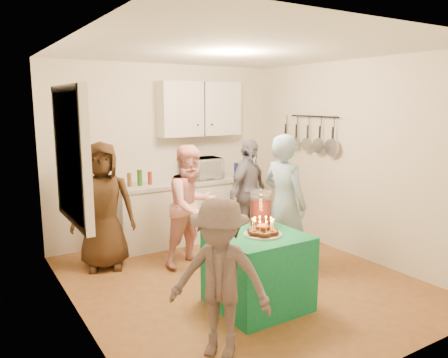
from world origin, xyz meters
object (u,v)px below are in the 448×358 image
woman_back_center (192,206)px  man_birthday (284,204)px  punch_jar (261,209)px  woman_back_right (248,192)px  woman_back_left (103,206)px  child_near_left (220,279)px  microwave (202,168)px  counter (188,212)px  party_table (258,270)px

woman_back_center → man_birthday: bearing=-55.8°
punch_jar → man_birthday: bearing=28.7°
punch_jar → woman_back_right: bearing=59.5°
woman_back_left → child_near_left: size_ratio=1.20×
man_birthday → woman_back_left: bearing=45.1°
microwave → woman_back_left: 1.74m
microwave → man_birthday: (0.18, -1.73, -0.22)m
punch_jar → woman_back_center: bearing=102.3°
woman_back_center → woman_back_right: 1.18m
microwave → punch_jar: microwave is taller
woman_back_left → microwave: bearing=34.2°
counter → party_table: counter is taller
microwave → woman_back_left: (-1.65, -0.47, -0.27)m
counter → man_birthday: 1.83m
punch_jar → woman_back_center: size_ratio=0.22×
man_birthday → woman_back_right: bearing=-23.8°
woman_back_left → child_near_left: (0.23, -2.40, -0.13)m
man_birthday → woman_back_left: 2.22m
woman_back_left → woman_back_center: bearing=-7.2°
microwave → woman_back_left: size_ratio=0.36×
microwave → punch_jar: 2.11m
counter → punch_jar: bearing=-95.0°
punch_jar → woman_back_center: woman_back_center is taller
counter → child_near_left: 3.11m
counter → microwave: bearing=0.0°
party_table → woman_back_right: 2.10m
punch_jar → woman_back_left: bearing=127.8°
counter → woman_back_center: (-0.42, -0.94, 0.34)m
punch_jar → woman_back_left: size_ratio=0.21×
woman_back_left → man_birthday: bearing=-16.3°
punch_jar → man_birthday: man_birthday is taller
punch_jar → child_near_left: (-1.00, -0.81, -0.27)m
microwave → woman_back_left: woman_back_left is taller
microwave → party_table: bearing=-102.6°
man_birthday → woman_back_right: size_ratio=1.10×
counter → microwave: size_ratio=3.85×
woman_back_left → woman_back_right: woman_back_left is taller
punch_jar → child_near_left: child_near_left is taller
punch_jar → man_birthday: (0.60, 0.33, -0.09)m
man_birthday → woman_back_center: 1.16m
microwave → woman_back_center: (-0.67, -0.94, -0.30)m
counter → woman_back_left: (-1.41, -0.47, 0.36)m
woman_back_center → child_near_left: size_ratio=1.16×
woman_back_center → child_near_left: (-0.76, -1.93, -0.11)m
woman_back_center → counter: bearing=53.2°
microwave → party_table: size_ratio=0.67×
woman_back_center → woman_back_right: bearing=5.4°
party_table → punch_jar: size_ratio=2.50×
counter → woman_back_right: (0.70, -0.58, 0.33)m
party_table → woman_back_left: (-1.01, 1.85, 0.41)m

